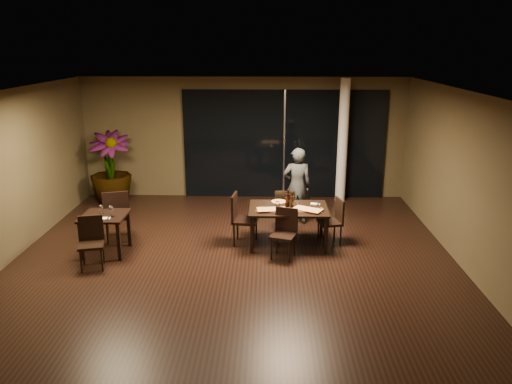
% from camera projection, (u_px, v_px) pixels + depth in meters
% --- Properties ---
extents(ground, '(8.00, 8.00, 0.00)m').
position_uv_depth(ground, '(234.00, 260.00, 9.01)').
color(ground, black).
rests_on(ground, ground).
extents(wall_back, '(8.00, 0.10, 3.00)m').
position_uv_depth(wall_back, '(244.00, 138.00, 12.46)').
color(wall_back, '#453C25').
rests_on(wall_back, ground).
extents(wall_front, '(8.00, 0.10, 3.00)m').
position_uv_depth(wall_front, '(203.00, 294.00, 4.70)').
color(wall_front, '#453C25').
rests_on(wall_front, ground).
extents(wall_left, '(0.10, 8.00, 3.00)m').
position_uv_depth(wall_left, '(1.00, 179.00, 8.68)').
color(wall_left, '#453C25').
rests_on(wall_left, ground).
extents(wall_right, '(0.10, 8.00, 3.00)m').
position_uv_depth(wall_right, '(470.00, 182.00, 8.49)').
color(wall_right, '#453C25').
rests_on(wall_right, ground).
extents(ceiling, '(8.00, 8.00, 0.04)m').
position_uv_depth(ceiling, '(232.00, 91.00, 8.15)').
color(ceiling, silver).
rests_on(ceiling, wall_back).
extents(window_panel, '(5.00, 0.06, 2.70)m').
position_uv_depth(window_panel, '(284.00, 145.00, 12.40)').
color(window_panel, black).
rests_on(window_panel, ground).
extents(column, '(0.24, 0.24, 3.00)m').
position_uv_depth(column, '(343.00, 141.00, 12.02)').
color(column, white).
rests_on(column, ground).
extents(main_table, '(1.50, 1.00, 0.75)m').
position_uv_depth(main_table, '(288.00, 211.00, 9.56)').
color(main_table, black).
rests_on(main_table, ground).
extents(side_table, '(0.80, 0.80, 0.75)m').
position_uv_depth(side_table, '(105.00, 221.00, 9.18)').
color(side_table, black).
rests_on(side_table, ground).
extents(chair_main_far, '(0.42, 0.42, 0.88)m').
position_uv_depth(chair_main_far, '(285.00, 208.00, 10.35)').
color(chair_main_far, black).
rests_on(chair_main_far, ground).
extents(chair_main_near, '(0.53, 0.53, 0.91)m').
position_uv_depth(chair_main_near, '(285.00, 230.00, 9.07)').
color(chair_main_near, black).
rests_on(chair_main_near, ground).
extents(chair_main_left, '(0.52, 0.52, 1.00)m').
position_uv_depth(chair_main_left, '(241.00, 216.00, 9.64)').
color(chair_main_left, black).
rests_on(chair_main_left, ground).
extents(chair_main_right, '(0.50, 0.50, 0.89)m').
position_uv_depth(chair_main_right, '(334.00, 219.00, 9.69)').
color(chair_main_right, black).
rests_on(chair_main_right, ground).
extents(chair_side_far, '(0.62, 0.62, 1.06)m').
position_uv_depth(chair_side_far, '(117.00, 213.00, 9.72)').
color(chair_side_far, black).
rests_on(chair_side_far, ground).
extents(chair_side_near, '(0.50, 0.50, 0.90)m').
position_uv_depth(chair_side_near, '(91.00, 239.00, 8.66)').
color(chair_side_near, black).
rests_on(chair_side_near, ground).
extents(diner, '(0.59, 0.41, 1.67)m').
position_uv_depth(diner, '(297.00, 186.00, 10.66)').
color(diner, '#292C2E').
rests_on(diner, ground).
extents(potted_plant, '(1.16, 1.16, 1.76)m').
position_uv_depth(potted_plant, '(110.00, 168.00, 12.01)').
color(potted_plant, '#22531B').
rests_on(potted_plant, ground).
extents(pizza_board_left, '(0.62, 0.40, 0.01)m').
position_uv_depth(pizza_board_left, '(272.00, 210.00, 9.35)').
color(pizza_board_left, '#422615').
rests_on(pizza_board_left, main_table).
extents(pizza_board_right, '(0.54, 0.29, 0.01)m').
position_uv_depth(pizza_board_right, '(307.00, 210.00, 9.36)').
color(pizza_board_right, '#432715').
rests_on(pizza_board_right, main_table).
extents(oblong_pizza_left, '(0.56, 0.31, 0.02)m').
position_uv_depth(oblong_pizza_left, '(272.00, 210.00, 9.35)').
color(oblong_pizza_left, maroon).
rests_on(oblong_pizza_left, pizza_board_left).
extents(oblong_pizza_right, '(0.57, 0.46, 0.02)m').
position_uv_depth(oblong_pizza_right, '(307.00, 210.00, 9.35)').
color(oblong_pizza_right, maroon).
rests_on(oblong_pizza_right, pizza_board_right).
extents(round_pizza, '(0.29, 0.29, 0.01)m').
position_uv_depth(round_pizza, '(279.00, 202.00, 9.87)').
color(round_pizza, '#B23A13').
rests_on(round_pizza, main_table).
extents(bottle_a, '(0.06, 0.06, 0.26)m').
position_uv_depth(bottle_a, '(287.00, 200.00, 9.54)').
color(bottle_a, black).
rests_on(bottle_a, main_table).
extents(bottle_b, '(0.07, 0.07, 0.31)m').
position_uv_depth(bottle_b, '(292.00, 200.00, 9.51)').
color(bottle_b, black).
rests_on(bottle_b, main_table).
extents(bottle_c, '(0.07, 0.07, 0.33)m').
position_uv_depth(bottle_c, '(288.00, 198.00, 9.59)').
color(bottle_c, black).
rests_on(bottle_c, main_table).
extents(tumbler_left, '(0.08, 0.08, 0.10)m').
position_uv_depth(tumbler_left, '(278.00, 204.00, 9.62)').
color(tumbler_left, white).
rests_on(tumbler_left, main_table).
extents(tumbler_right, '(0.08, 0.08, 0.10)m').
position_uv_depth(tumbler_right, '(297.00, 204.00, 9.63)').
color(tumbler_right, white).
rests_on(tumbler_right, main_table).
extents(napkin_near, '(0.20, 0.16, 0.01)m').
position_uv_depth(napkin_near, '(318.00, 209.00, 9.42)').
color(napkin_near, white).
rests_on(napkin_near, main_table).
extents(napkin_far, '(0.20, 0.15, 0.01)m').
position_uv_depth(napkin_far, '(315.00, 204.00, 9.73)').
color(napkin_far, white).
rests_on(napkin_far, main_table).
extents(wine_glass_a, '(0.07, 0.07, 0.16)m').
position_uv_depth(wine_glass_a, '(101.00, 209.00, 9.19)').
color(wine_glass_a, white).
rests_on(wine_glass_a, side_table).
extents(wine_glass_b, '(0.09, 0.09, 0.20)m').
position_uv_depth(wine_glass_b, '(111.00, 211.00, 9.03)').
color(wine_glass_b, white).
rests_on(wine_glass_b, side_table).
extents(side_napkin, '(0.19, 0.13, 0.01)m').
position_uv_depth(side_napkin, '(105.00, 218.00, 8.93)').
color(side_napkin, white).
rests_on(side_napkin, side_table).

